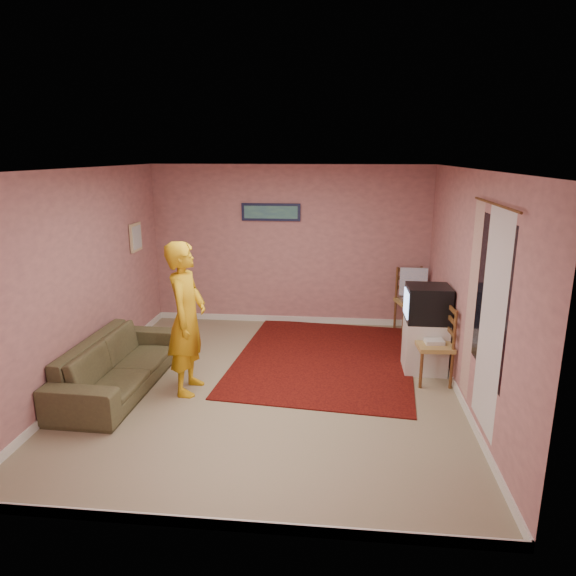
# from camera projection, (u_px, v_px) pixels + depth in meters

# --- Properties ---
(ground) EXTENTS (5.00, 5.00, 0.00)m
(ground) POSITION_uv_depth(u_px,v_px,m) (269.00, 386.00, 6.28)
(ground) COLOR gray
(ground) RESTS_ON ground
(wall_back) EXTENTS (4.50, 0.02, 2.60)m
(wall_back) POSITION_uv_depth(u_px,v_px,m) (290.00, 246.00, 8.35)
(wall_back) COLOR tan
(wall_back) RESTS_ON ground
(wall_front) EXTENTS (4.50, 0.02, 2.60)m
(wall_front) POSITION_uv_depth(u_px,v_px,m) (217.00, 372.00, 3.54)
(wall_front) COLOR tan
(wall_front) RESTS_ON ground
(wall_left) EXTENTS (0.02, 5.00, 2.60)m
(wall_left) POSITION_uv_depth(u_px,v_px,m) (83.00, 279.00, 6.17)
(wall_left) COLOR tan
(wall_left) RESTS_ON ground
(wall_right) EXTENTS (0.02, 5.00, 2.60)m
(wall_right) POSITION_uv_depth(u_px,v_px,m) (468.00, 289.00, 5.72)
(wall_right) COLOR tan
(wall_right) RESTS_ON ground
(ceiling) EXTENTS (4.50, 5.00, 0.02)m
(ceiling) POSITION_uv_depth(u_px,v_px,m) (267.00, 169.00, 5.62)
(ceiling) COLOR white
(ceiling) RESTS_ON wall_back
(baseboard_back) EXTENTS (4.50, 0.02, 0.10)m
(baseboard_back) POSITION_uv_depth(u_px,v_px,m) (290.00, 319.00, 8.66)
(baseboard_back) COLOR white
(baseboard_back) RESTS_ON ground
(baseboard_front) EXTENTS (4.50, 0.02, 0.10)m
(baseboard_front) POSITION_uv_depth(u_px,v_px,m) (224.00, 524.00, 3.87)
(baseboard_front) COLOR white
(baseboard_front) RESTS_ON ground
(baseboard_left) EXTENTS (0.02, 5.00, 0.10)m
(baseboard_left) POSITION_uv_depth(u_px,v_px,m) (94.00, 375.00, 6.49)
(baseboard_left) COLOR white
(baseboard_left) RESTS_ON ground
(baseboard_right) EXTENTS (0.02, 5.00, 0.10)m
(baseboard_right) POSITION_uv_depth(u_px,v_px,m) (457.00, 391.00, 6.04)
(baseboard_right) COLOR white
(baseboard_right) RESTS_ON ground
(window) EXTENTS (0.01, 1.10, 1.50)m
(window) POSITION_uv_depth(u_px,v_px,m) (491.00, 298.00, 4.82)
(window) COLOR black
(window) RESTS_ON wall_right
(curtain_sheer) EXTENTS (0.01, 0.75, 2.10)m
(curtain_sheer) POSITION_uv_depth(u_px,v_px,m) (491.00, 323.00, 4.73)
(curtain_sheer) COLOR white
(curtain_sheer) RESTS_ON wall_right
(curtain_floral) EXTENTS (0.01, 0.35, 2.10)m
(curtain_floral) POSITION_uv_depth(u_px,v_px,m) (472.00, 302.00, 5.40)
(curtain_floral) COLOR beige
(curtain_floral) RESTS_ON wall_right
(curtain_rod) EXTENTS (0.02, 1.40, 0.02)m
(curtain_rod) POSITION_uv_depth(u_px,v_px,m) (495.00, 204.00, 4.60)
(curtain_rod) COLOR brown
(curtain_rod) RESTS_ON wall_right
(picture_back) EXTENTS (0.95, 0.04, 0.28)m
(picture_back) POSITION_uv_depth(u_px,v_px,m) (271.00, 212.00, 8.21)
(picture_back) COLOR #131635
(picture_back) RESTS_ON wall_back
(picture_left) EXTENTS (0.04, 0.38, 0.42)m
(picture_left) POSITION_uv_depth(u_px,v_px,m) (136.00, 237.00, 7.65)
(picture_left) COLOR beige
(picture_left) RESTS_ON wall_left
(area_rug) EXTENTS (2.64, 3.18, 0.02)m
(area_rug) POSITION_uv_depth(u_px,v_px,m) (324.00, 359.00, 7.11)
(area_rug) COLOR black
(area_rug) RESTS_ON ground
(tv_cabinet) EXTENTS (0.54, 0.49, 0.68)m
(tv_cabinet) POSITION_uv_depth(u_px,v_px,m) (425.00, 346.00, 6.66)
(tv_cabinet) COLOR silver
(tv_cabinet) RESTS_ON ground
(crt_tv) EXTENTS (0.55, 0.49, 0.46)m
(crt_tv) POSITION_uv_depth(u_px,v_px,m) (427.00, 304.00, 6.51)
(crt_tv) COLOR black
(crt_tv) RESTS_ON tv_cabinet
(chair_a) EXTENTS (0.56, 0.54, 0.56)m
(chair_a) POSITION_uv_depth(u_px,v_px,m) (413.00, 294.00, 8.04)
(chair_a) COLOR #A67B51
(chair_a) RESTS_ON ground
(dvd_player) EXTENTS (0.40, 0.30, 0.06)m
(dvd_player) POSITION_uv_depth(u_px,v_px,m) (412.00, 298.00, 8.06)
(dvd_player) COLOR #B2B1B6
(dvd_player) RESTS_ON chair_a
(blue_throw) EXTENTS (0.42, 0.05, 0.44)m
(blue_throw) POSITION_uv_depth(u_px,v_px,m) (413.00, 282.00, 7.99)
(blue_throw) COLOR #92B8EF
(blue_throw) RESTS_ON chair_a
(chair_b) EXTENTS (0.45, 0.47, 0.54)m
(chair_b) POSITION_uv_depth(u_px,v_px,m) (435.00, 336.00, 6.26)
(chair_b) COLOR #A67B51
(chair_b) RESTS_ON ground
(game_console) EXTENTS (0.24, 0.19, 0.05)m
(game_console) POSITION_uv_depth(u_px,v_px,m) (434.00, 342.00, 6.28)
(game_console) COLOR silver
(game_console) RESTS_ON chair_b
(sofa) EXTENTS (0.88, 2.12, 0.61)m
(sofa) POSITION_uv_depth(u_px,v_px,m) (118.00, 364.00, 6.17)
(sofa) COLOR brown
(sofa) RESTS_ON ground
(person) EXTENTS (0.45, 0.67, 1.81)m
(person) POSITION_uv_depth(u_px,v_px,m) (187.00, 318.00, 5.96)
(person) COLOR gold
(person) RESTS_ON ground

